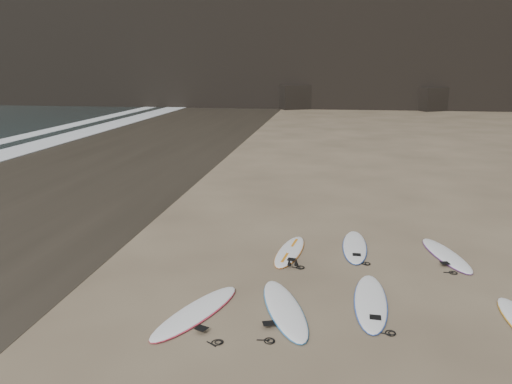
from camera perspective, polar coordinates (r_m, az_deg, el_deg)
ground at (r=10.25m, az=18.41°, el=-12.69°), size 240.00×240.00×0.00m
wet_sand at (r=22.50m, az=-21.46°, el=1.72°), size 12.00×200.00×0.01m
surfboard_0 at (r=9.68m, az=-6.83°, el=-13.40°), size 1.51×2.54×0.09m
surfboard_1 at (r=9.73m, az=3.28°, el=-13.13°), size 1.38×2.60×0.09m
surfboard_2 at (r=10.23m, az=12.97°, el=-12.07°), size 0.72×2.57×0.09m
surfboard_5 at (r=12.51m, az=3.88°, el=-6.75°), size 0.85×2.29×0.08m
surfboard_6 at (r=13.04m, az=11.22°, el=-6.09°), size 0.63×2.43×0.09m
surfboard_7 at (r=13.09m, az=20.89°, el=-6.71°), size 1.12×2.42×0.08m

